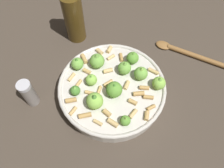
# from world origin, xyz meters

# --- Properties ---
(ground_plane) EXTENTS (2.40, 2.40, 0.00)m
(ground_plane) POSITION_xyz_m (0.00, 0.00, 0.00)
(ground_plane) COLOR #42382D
(cooking_pan) EXTENTS (0.31, 0.31, 0.11)m
(cooking_pan) POSITION_xyz_m (0.00, -0.00, 0.04)
(cooking_pan) COLOR beige
(cooking_pan) RESTS_ON ground
(pepper_shaker) EXTENTS (0.04, 0.04, 0.10)m
(pepper_shaker) POSITION_xyz_m (0.03, 0.23, 0.05)
(pepper_shaker) COLOR gray
(pepper_shaker) RESTS_ON ground
(olive_oil_bottle) EXTENTS (0.07, 0.07, 0.22)m
(olive_oil_bottle) POSITION_xyz_m (0.26, 0.07, 0.09)
(olive_oil_bottle) COLOR #4C3814
(olive_oil_bottle) RESTS_ON ground
(wooden_spoon) EXTENTS (0.17, 0.20, 0.02)m
(wooden_spoon) POSITION_xyz_m (0.09, -0.28, 0.01)
(wooden_spoon) COLOR olive
(wooden_spoon) RESTS_ON ground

